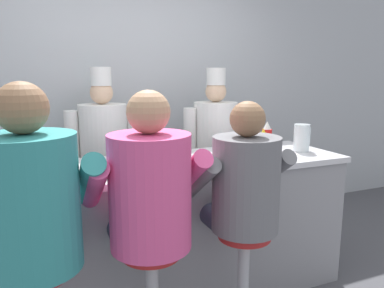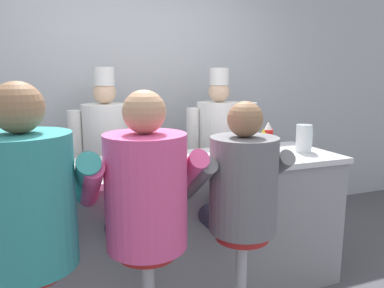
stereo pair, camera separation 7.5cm
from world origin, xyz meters
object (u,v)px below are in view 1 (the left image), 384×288
Objects in this scene: hot_sauce_bottle_orange at (273,150)px; breakfast_plate at (115,173)px; water_pitcher_clear at (302,138)px; napkin_dispenser_chrome at (243,150)px; coffee_mug_blue at (43,175)px; cook_in_whites_far at (215,147)px; diner_seated_pink at (148,197)px; diner_seated_grey at (243,190)px; cup_stack_steel at (249,129)px; mustard_bottle_yellow at (263,147)px; diner_seated_teal at (30,208)px; ketchup_bottle_red at (267,140)px; cereal_bowl at (152,158)px; cook_in_whites_near at (104,153)px.

hot_sauce_bottle_orange is 1.12m from breakfast_plate.
napkin_dispenser_chrome is (-0.55, -0.06, -0.04)m from water_pitcher_clear.
coffee_mug_blue is (-0.39, -0.01, 0.03)m from breakfast_plate.
coffee_mug_blue is at bearing -148.30° from cook_in_whites_far.
diner_seated_grey is at bearing -0.38° from diner_seated_pink.
cup_stack_steel is 0.80m from cook_in_whites_far.
hot_sauce_bottle_orange is at bearing 30.95° from mustard_bottle_yellow.
diner_seated_grey is (1.10, -0.01, -0.05)m from diner_seated_teal.
mustard_bottle_yellow reaches higher than coffee_mug_blue.
hot_sauce_bottle_orange is 0.08× the size of diner_seated_pink.
napkin_dispenser_chrome is (-0.12, -0.12, -0.13)m from cup_stack_steel.
diner_seated_grey is (-0.27, -0.46, -0.13)m from napkin_dispenser_chrome.
water_pitcher_clear is at bearing 6.11° from napkin_dispenser_chrome.
ketchup_bottle_red is 0.17× the size of diner_seated_teal.
cereal_bowl is 0.10× the size of diner_seated_grey.
napkin_dispenser_chrome is at bearing -174.79° from ketchup_bottle_red.
diner_seated_pink is (-0.88, -0.30, -0.14)m from mustard_bottle_yellow.
breakfast_plate is at bearing -175.72° from ketchup_bottle_red.
diner_seated_pink reaches higher than napkin_dispenser_chrome.
mustard_bottle_yellow is 1.44m from cook_in_whites_near.
cup_stack_steel is at bearing 56.23° from diner_seated_grey.
ketchup_bottle_red is 1.09× the size of mustard_bottle_yellow.
cook_in_whites_near reaches higher than coffee_mug_blue.
diner_seated_grey is at bearing -134.96° from ketchup_bottle_red.
cup_stack_steel is at bearing 117.21° from hot_sauce_bottle_orange.
water_pitcher_clear reaches higher than napkin_dispenser_chrome.
cook_in_whites_near is (-0.52, 1.45, -0.02)m from diner_seated_grey.
cereal_bowl is at bearing -140.20° from cook_in_whites_far.
water_pitcher_clear reaches higher than cereal_bowl.
hot_sauce_bottle_orange is 0.08× the size of diner_seated_teal.
hot_sauce_bottle_orange reaches higher than cereal_bowl.
diner_seated_teal is 0.95× the size of cook_in_whites_far.
cook_in_whites_near is (-0.91, 0.88, -0.28)m from cup_stack_steel.
diner_seated_teal is at bearing -166.16° from hot_sauce_bottle_orange.
cook_in_whites_near is at bearing 172.68° from cook_in_whites_far.
hot_sauce_bottle_orange is 0.24m from cup_stack_steel.
cook_in_whites_near is (0.12, 1.06, -0.10)m from breakfast_plate.
water_pitcher_clear is 0.14× the size of diner_seated_teal.
coffee_mug_blue is at bearing 159.70° from diner_seated_grey.
cup_stack_steel is at bearing 78.68° from mustard_bottle_yellow.
cereal_bowl is 0.09× the size of cook_in_whites_far.
coffee_mug_blue is at bearing -176.85° from napkin_dispenser_chrome.
ketchup_bottle_red is 0.10m from hot_sauce_bottle_orange.
napkin_dispenser_chrome reaches higher than hot_sauce_bottle_orange.
breakfast_plate is at bearing -140.97° from cereal_bowl.
cup_stack_steel is 1.29m from cook_in_whites_near.
diner_seated_pink is (-0.82, -0.45, -0.09)m from napkin_dispenser_chrome.
cup_stack_steel is at bearing 45.30° from napkin_dispenser_chrome.
napkin_dispenser_chrome is at bearing 59.75° from diner_seated_grey.
cup_stack_steel is 1.12m from diner_seated_pink.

